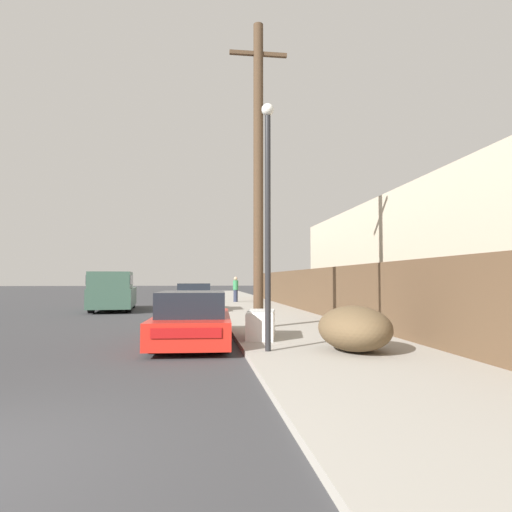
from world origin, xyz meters
The scene contains 11 objects.
sidewalk_curb centered at (5.30, 23.50, 0.06)m, with size 4.20×63.00×0.12m, color #9E998E.
discarded_fridge centered at (3.82, 7.34, 0.46)m, with size 0.95×1.73×0.70m.
parked_sports_car_red centered at (2.13, 7.26, 0.58)m, with size 2.01×4.74×1.29m.
car_parked_mid centered at (2.09, 18.11, 0.65)m, with size 1.80×4.10×1.39m.
pickup_truck centered at (-1.96, 19.48, 0.96)m, with size 2.48×5.76×1.94m.
utility_pole centered at (4.07, 9.68, 4.95)m, with size 1.80×0.30×9.44m.
street_lamp centered at (3.67, 5.21, 3.08)m, with size 0.26×0.26×5.15m.
brush_pile centered at (5.42, 4.97, 0.58)m, with size 1.43×2.00×0.92m.
wooden_fence centered at (7.25, 16.02, 1.08)m, with size 0.08×35.03×1.93m, color brown.
building_right_house centered at (12.88, 14.28, 2.56)m, with size 6.00×23.84×5.13m, color beige.
pedestrian centered at (4.71, 25.61, 0.95)m, with size 0.34×0.34×1.63m.
Camera 1 is at (2.23, -4.07, 1.58)m, focal length 32.00 mm.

